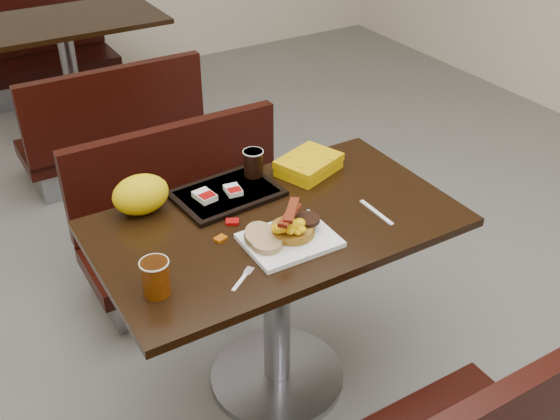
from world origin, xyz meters
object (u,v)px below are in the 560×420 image
bench_far_n (44,48)px  fork (240,282)px  table_far (71,77)px  clamshell (309,165)px  pancake_stack (292,230)px  knife (376,212)px  bench_near_n (196,218)px  paper_bag (141,194)px  hashbrown_sleeve_right (233,190)px  table_near (277,306)px  coffee_cup_far (253,163)px  tray (227,194)px  bench_far_s (107,119)px  hashbrown_sleeve_left (205,196)px  platter (290,240)px  coffee_cup_near (156,278)px

bench_far_n → fork: fork is taller
table_far → clamshell: bearing=-83.6°
pancake_stack → knife: 0.32m
bench_near_n → paper_bag: size_ratio=5.17×
knife → hashbrown_sleeve_right: (-0.37, 0.34, 0.02)m
pancake_stack → paper_bag: (-0.35, 0.39, 0.04)m
table_near → coffee_cup_far: size_ratio=12.36×
tray → coffee_cup_far: 0.16m
bench_far_s → pancake_stack: pancake_stack is taller
pancake_stack → coffee_cup_far: 0.40m
bench_near_n → coffee_cup_far: (0.07, -0.42, 0.46)m
bench_far_n → hashbrown_sleeve_left: size_ratio=12.69×
bench_far_n → clamshell: clamshell is taller
fork → tray: (0.19, 0.45, 0.01)m
knife → coffee_cup_far: (-0.24, 0.41, 0.06)m
paper_bag → coffee_cup_far: bearing=-0.1°
bench_near_n → paper_bag: (-0.36, -0.42, 0.46)m
bench_far_n → knife: 3.47m
table_far → coffee_cup_far: 2.36m
bench_far_n → knife: (0.31, -3.44, 0.39)m
hashbrown_sleeve_right → table_far: bearing=96.1°
platter → coffee_cup_near: (-0.45, -0.02, 0.05)m
platter → fork: size_ratio=2.36×
pancake_stack → tray: bearing=100.4°
table_far → clamshell: size_ratio=5.41×
bench_far_n → platter: (-0.03, -3.43, 0.40)m
clamshell → knife: bearing=-103.0°
table_near → bench_far_n: (0.00, 3.30, -0.02)m
bench_far_s → platter: (-0.03, -2.03, 0.40)m
table_near → platter: platter is taller
platter → clamshell: (0.30, 0.35, 0.02)m
tray → hashbrown_sleeve_right: (0.02, -0.02, 0.02)m
hashbrown_sleeve_left → table_far: bearing=77.5°
knife → paper_bag: bearing=-121.0°
bench_far_s → fork: fork is taller
knife → tray: bearing=-132.5°
bench_far_s → coffee_cup_far: 1.69m
coffee_cup_near → paper_bag: bearing=74.3°
hashbrown_sleeve_right → coffee_cup_far: 0.15m
bench_near_n → table_far: 1.90m
bench_far_s → tray: (-0.07, -1.68, 0.40)m
bench_far_n → pancake_stack: (-0.01, -3.41, 0.42)m
pancake_stack → tray: (-0.06, 0.34, -0.02)m
table_near → pancake_stack: bearing=-95.0°
hashbrown_sleeve_left → coffee_cup_far: bearing=5.7°
paper_bag → hashbrown_sleeve_right: bearing=-13.3°
table_far → bench_far_s: size_ratio=1.20×
coffee_cup_near → hashbrown_sleeve_left: coffee_cup_near is taller
table_near → clamshell: size_ratio=5.41×
bench_far_n → knife: size_ratio=5.84×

